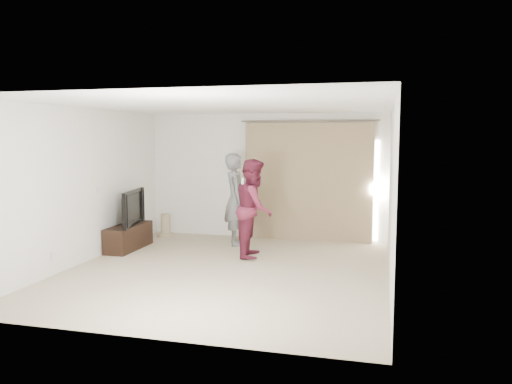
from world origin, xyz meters
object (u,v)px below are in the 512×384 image
person_man (235,199)px  person_woman (254,208)px  tv_console (129,237)px  tv (128,208)px

person_man → person_woman: bearing=-54.6°
tv_console → person_woman: 2.53m
tv_console → person_man: 2.16m
person_woman → tv: bearing=-179.1°
person_woman → tv_console: bearing=-179.1°
tv_console → person_woman: (2.45, 0.04, 0.64)m
tv_console → person_man: size_ratio=0.67×
person_man → person_woman: (0.60, -0.85, -0.03)m
tv_console → person_man: bearing=25.5°
tv → person_woman: (2.45, 0.04, 0.07)m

